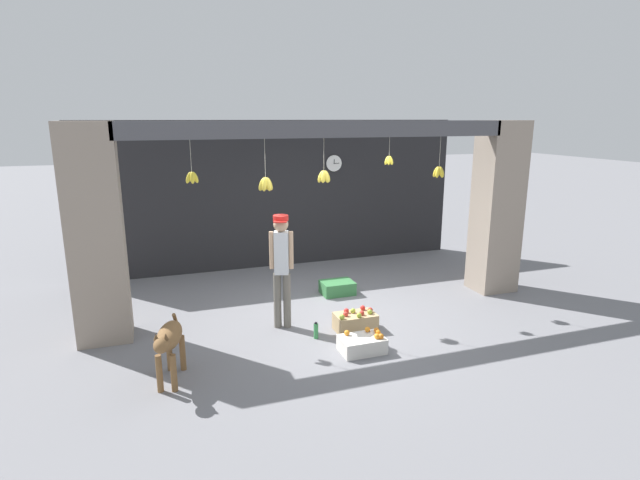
# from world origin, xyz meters

# --- Properties ---
(ground_plane) EXTENTS (60.00, 60.00, 0.00)m
(ground_plane) POSITION_xyz_m (0.00, 0.00, 0.00)
(ground_plane) COLOR slate
(shop_back_wall) EXTENTS (7.71, 0.12, 2.96)m
(shop_back_wall) POSITION_xyz_m (0.00, 3.03, 1.48)
(shop_back_wall) COLOR #232326
(shop_back_wall) RESTS_ON ground_plane
(shop_pillar_left) EXTENTS (0.70, 0.60, 2.96)m
(shop_pillar_left) POSITION_xyz_m (-3.20, 0.30, 1.48)
(shop_pillar_left) COLOR gray
(shop_pillar_left) RESTS_ON ground_plane
(shop_pillar_right) EXTENTS (0.70, 0.60, 2.96)m
(shop_pillar_right) POSITION_xyz_m (3.20, 0.30, 1.48)
(shop_pillar_right) COLOR gray
(shop_pillar_right) RESTS_ON ground_plane
(storefront_awning) EXTENTS (5.81, 0.25, 0.98)m
(storefront_awning) POSITION_xyz_m (-0.00, 0.12, 2.80)
(storefront_awning) COLOR #4C4C51
(dog) EXTENTS (0.42, 0.94, 0.75)m
(dog) POSITION_xyz_m (-2.41, -1.24, 0.52)
(dog) COLOR brown
(dog) RESTS_ON ground_plane
(shopkeeper) EXTENTS (0.33, 0.30, 1.67)m
(shopkeeper) POSITION_xyz_m (-0.78, -0.12, 0.99)
(shopkeeper) COLOR #6B665B
(shopkeeper) RESTS_ON ground_plane
(fruit_crate_oranges) EXTENTS (0.58, 0.39, 0.27)m
(fruit_crate_oranges) POSITION_xyz_m (0.01, -1.25, 0.11)
(fruit_crate_oranges) COLOR silver
(fruit_crate_oranges) RESTS_ON ground_plane
(fruit_crate_apples) EXTENTS (0.59, 0.36, 0.32)m
(fruit_crate_apples) POSITION_xyz_m (0.19, -0.58, 0.13)
(fruit_crate_apples) COLOR tan
(fruit_crate_apples) RESTS_ON ground_plane
(produce_box_green) EXTENTS (0.56, 0.42, 0.22)m
(produce_box_green) POSITION_xyz_m (0.49, 0.94, 0.11)
(produce_box_green) COLOR #387A42
(produce_box_green) RESTS_ON ground_plane
(water_bottle) EXTENTS (0.06, 0.06, 0.24)m
(water_bottle) POSITION_xyz_m (-0.44, -0.66, 0.11)
(water_bottle) COLOR #38934C
(water_bottle) RESTS_ON ground_plane
(wall_clock) EXTENTS (0.35, 0.03, 0.35)m
(wall_clock) POSITION_xyz_m (1.17, 2.96, 2.09)
(wall_clock) COLOR black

